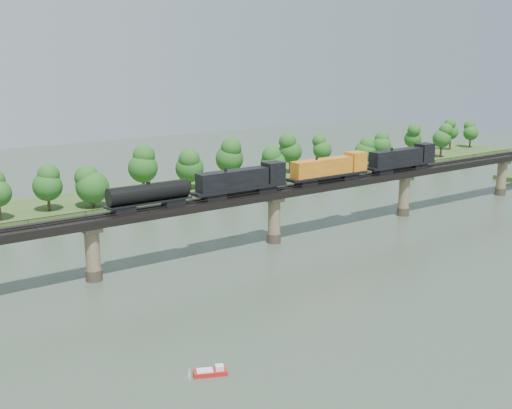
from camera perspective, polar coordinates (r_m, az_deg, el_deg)
ground at (r=115.66m, az=10.60°, el=-6.89°), size 400.00×400.00×0.00m
far_bank at (r=182.35m, az=-8.80°, el=1.01°), size 300.00×24.00×1.60m
bridge at (r=135.49m, az=1.62°, el=-1.19°), size 236.00×30.00×11.50m
bridge_superstructure at (r=134.01m, az=1.64°, el=1.43°), size 220.00×4.90×0.75m
far_treeline at (r=173.35m, az=-10.66°, el=3.00°), size 289.06×17.54×13.60m
freight_train at (r=137.85m, az=4.04°, el=2.82°), size 85.98×3.35×5.92m
motorboat at (r=83.91m, az=-4.04°, el=-14.61°), size 4.51×3.14×1.19m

